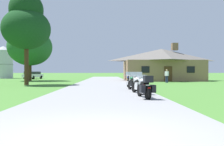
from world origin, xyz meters
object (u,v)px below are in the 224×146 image
object	(u,v)px
motorcycle_white_second_in_row	(139,85)
tree_left_near	(26,23)
bystander_white_shirt_near_lodge	(167,75)
parked_white_suv_far_left	(33,75)
motorcycle_green_third_in_row	(134,83)
metal_silo_distant	(3,62)
tree_left_far	(30,42)
motorcycle_blue_farthest_in_row	(129,81)
motorcycle_silver_nearest_to_camera	(145,87)

from	to	relation	value
motorcycle_white_second_in_row	tree_left_near	distance (m)	15.71
bystander_white_shirt_near_lodge	parked_white_suv_far_left	distance (m)	26.41
motorcycle_white_second_in_row	motorcycle_green_third_in_row	size ratio (longest dim) A/B	1.00
motorcycle_green_third_in_row	metal_silo_distant	size ratio (longest dim) A/B	0.31
tree_left_far	metal_silo_distant	xyz separation A→B (m)	(-9.84, 13.82, -2.49)
motorcycle_blue_farthest_in_row	tree_left_far	distance (m)	21.81
tree_left_near	metal_silo_distant	xyz separation A→B (m)	(-13.07, 25.14, -2.97)
motorcycle_silver_nearest_to_camera	tree_left_far	size ratio (longest dim) A/B	0.21
tree_left_near	metal_silo_distant	bearing A→B (deg)	117.48
bystander_white_shirt_near_lodge	tree_left_far	xyz separation A→B (m)	(-18.86, 6.60, 4.89)
motorcycle_white_second_in_row	metal_silo_distant	bearing A→B (deg)	110.82
parked_white_suv_far_left	bystander_white_shirt_near_lodge	bearing A→B (deg)	-23.69
motorcycle_blue_farthest_in_row	tree_left_near	distance (m)	12.66
motorcycle_blue_farthest_in_row	bystander_white_shirt_near_lodge	distance (m)	11.36
tree_left_far	metal_silo_distant	distance (m)	17.15
motorcycle_blue_farthest_in_row	tree_left_far	world-z (taller)	tree_left_far
motorcycle_blue_farthest_in_row	metal_silo_distant	size ratio (longest dim) A/B	0.31
motorcycle_white_second_in_row	metal_silo_distant	xyz separation A→B (m)	(-23.21, 35.71, 2.72)
motorcycle_silver_nearest_to_camera	metal_silo_distant	bearing A→B (deg)	113.59
tree_left_far	parked_white_suv_far_left	xyz separation A→B (m)	(-2.37, 9.11, -5.05)
motorcycle_white_second_in_row	metal_silo_distant	size ratio (longest dim) A/B	0.31
bystander_white_shirt_near_lodge	tree_left_near	size ratio (longest dim) A/B	0.17
motorcycle_silver_nearest_to_camera	metal_silo_distant	size ratio (longest dim) A/B	0.31
motorcycle_white_second_in_row	parked_white_suv_far_left	xyz separation A→B (m)	(-15.73, 30.99, 0.17)
motorcycle_silver_nearest_to_camera	motorcycle_white_second_in_row	xyz separation A→B (m)	(0.06, 2.42, 0.00)
motorcycle_white_second_in_row	motorcycle_blue_farthest_in_row	bearing A→B (deg)	78.65
motorcycle_green_third_in_row	motorcycle_blue_farthest_in_row	world-z (taller)	same
motorcycle_white_second_in_row	parked_white_suv_far_left	bearing A→B (deg)	104.72
tree_left_far	tree_left_near	bearing A→B (deg)	-74.07
motorcycle_silver_nearest_to_camera	metal_silo_distant	distance (m)	44.69
motorcycle_silver_nearest_to_camera	metal_silo_distant	world-z (taller)	metal_silo_distant
bystander_white_shirt_near_lodge	metal_silo_distant	xyz separation A→B (m)	(-28.71, 20.42, 2.40)
motorcycle_blue_farthest_in_row	bystander_white_shirt_near_lodge	world-z (taller)	bystander_white_shirt_near_lodge
motorcycle_silver_nearest_to_camera	bystander_white_shirt_near_lodge	distance (m)	18.56
tree_left_far	tree_left_near	distance (m)	11.78
metal_silo_distant	parked_white_suv_far_left	bearing A→B (deg)	-32.25
motorcycle_green_third_in_row	parked_white_suv_far_left	distance (m)	32.49
motorcycle_green_third_in_row	bystander_white_shirt_near_lodge	distance (m)	13.89
parked_white_suv_far_left	motorcycle_blue_farthest_in_row	bearing A→B (deg)	-45.75
motorcycle_silver_nearest_to_camera	tree_left_near	size ratio (longest dim) A/B	0.22
motorcycle_green_third_in_row	tree_left_far	xyz separation A→B (m)	(-13.34, 19.34, 5.22)
motorcycle_silver_nearest_to_camera	motorcycle_blue_farthest_in_row	size ratio (longest dim) A/B	1.00
motorcycle_white_second_in_row	tree_left_far	xyz separation A→B (m)	(-13.36, 21.89, 5.22)
bystander_white_shirt_near_lodge	tree_left_near	xyz separation A→B (m)	(-15.64, -4.71, 5.37)
motorcycle_white_second_in_row	motorcycle_green_third_in_row	bearing A→B (deg)	78.31
motorcycle_blue_farthest_in_row	parked_white_suv_far_left	bearing A→B (deg)	119.03
bystander_white_shirt_near_lodge	metal_silo_distant	distance (m)	35.31
bystander_white_shirt_near_lodge	metal_silo_distant	size ratio (longest dim) A/B	0.25
tree_left_near	parked_white_suv_far_left	size ratio (longest dim) A/B	1.95
bystander_white_shirt_near_lodge	tree_left_far	world-z (taller)	tree_left_far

